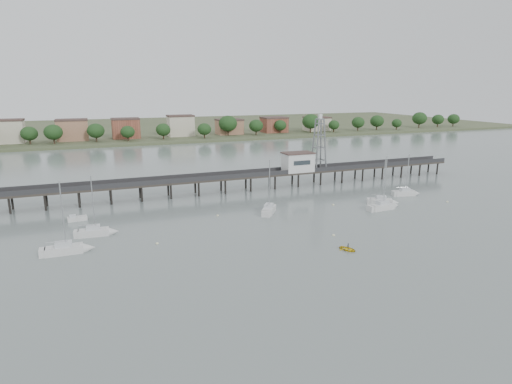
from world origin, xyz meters
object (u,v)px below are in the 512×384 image
(white_tender, at_px, (77,219))
(pier, at_px, (210,179))
(lattice_tower, at_px, (319,145))
(sailboat_b, at_px, (100,232))
(yellow_dinghy, at_px, (348,250))
(sailboat_a, at_px, (72,249))
(sailboat_e, at_px, (408,193))
(sailboat_f, at_px, (385,202))
(sailboat_c, at_px, (270,209))
(sailboat_d, at_px, (386,206))

(white_tender, bearing_deg, pier, 15.26)
(lattice_tower, relative_size, sailboat_b, 1.31)
(white_tender, bearing_deg, yellow_dinghy, -44.79)
(pier, relative_size, sailboat_a, 11.68)
(sailboat_e, relative_size, sailboat_a, 0.87)
(sailboat_a, relative_size, white_tender, 3.29)
(sailboat_b, height_order, sailboat_f, sailboat_b)
(white_tender, height_order, yellow_dinghy, yellow_dinghy)
(lattice_tower, bearing_deg, sailboat_c, -138.76)
(sailboat_e, bearing_deg, white_tender, -173.13)
(pier, relative_size, lattice_tower, 9.68)
(sailboat_b, relative_size, sailboat_a, 0.92)
(sailboat_a, xyz_separation_m, yellow_dinghy, (43.19, -15.75, -0.64))
(sailboat_e, xyz_separation_m, white_tender, (-77.73, 7.90, -0.20))
(sailboat_e, height_order, sailboat_a, sailboat_a)
(sailboat_e, distance_m, sailboat_f, 11.79)
(sailboat_d, height_order, sailboat_f, sailboat_d)
(sailboat_a, height_order, sailboat_c, sailboat_a)
(sailboat_a, bearing_deg, sailboat_f, 4.63)
(pier, relative_size, yellow_dinghy, 49.95)
(sailboat_d, relative_size, white_tender, 3.29)
(lattice_tower, distance_m, sailboat_b, 64.52)
(pier, bearing_deg, sailboat_b, -139.64)
(white_tender, bearing_deg, lattice_tower, 5.00)
(lattice_tower, distance_m, sailboat_d, 30.31)
(sailboat_b, relative_size, sailboat_d, 0.92)
(sailboat_d, distance_m, white_tender, 66.66)
(sailboat_e, bearing_deg, sailboat_d, -135.50)
(pier, relative_size, sailboat_b, 12.66)
(sailboat_b, height_order, yellow_dinghy, sailboat_b)
(lattice_tower, height_order, sailboat_e, lattice_tower)
(sailboat_d, xyz_separation_m, white_tender, (-64.71, 15.98, -0.19))
(sailboat_e, relative_size, yellow_dinghy, 3.71)
(sailboat_e, xyz_separation_m, sailboat_c, (-38.19, -0.45, -0.01))
(sailboat_c, bearing_deg, sailboat_d, -72.26)
(pier, xyz_separation_m, white_tender, (-31.76, -12.44, -3.34))
(sailboat_d, distance_m, yellow_dinghy, 28.55)
(sailboat_b, relative_size, sailboat_e, 1.06)
(sailboat_d, distance_m, sailboat_f, 3.98)
(yellow_dinghy, bearing_deg, sailboat_e, 11.02)
(sailboat_b, distance_m, sailboat_c, 35.56)
(sailboat_f, bearing_deg, lattice_tower, 128.43)
(lattice_tower, height_order, sailboat_f, lattice_tower)
(sailboat_f, bearing_deg, sailboat_d, -94.26)
(sailboat_d, distance_m, sailboat_a, 65.22)
(lattice_tower, xyz_separation_m, yellow_dinghy, (-20.52, -46.63, -11.10))
(sailboat_b, xyz_separation_m, sailboat_e, (73.64, 3.17, 0.00))
(white_tender, bearing_deg, sailboat_f, -16.86)
(sailboat_d, relative_size, sailboat_c, 1.05)
(pier, relative_size, sailboat_d, 11.68)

